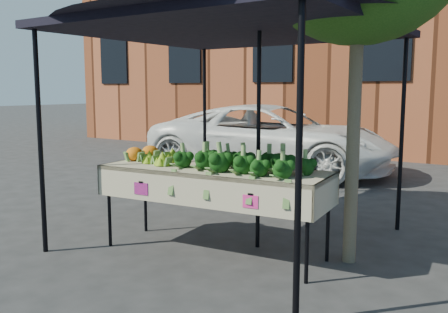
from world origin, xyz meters
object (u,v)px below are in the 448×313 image
Objects in this scene: canopy at (235,120)px; vehicle at (273,49)px; street_tree at (356,73)px; table at (213,211)px.

canopy is 4.84m from vehicle.
canopy is at bearing -178.79° from street_tree.
table is at bearing -82.63° from canopy.
table is 0.49× the size of vehicle.
canopy is 0.63× the size of vehicle.
vehicle is 1.35× the size of street_tree.
street_tree is at bearing 23.02° from table.
table is 0.66× the size of street_tree.
canopy is (-0.07, 0.51, 0.92)m from table.
canopy is at bearing 97.37° from table.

